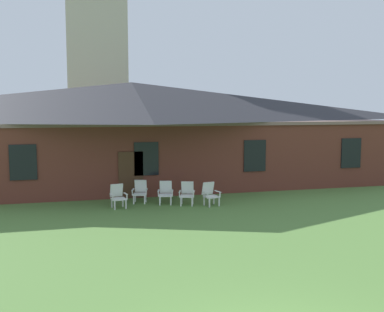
{
  "coord_description": "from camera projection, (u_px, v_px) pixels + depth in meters",
  "views": [
    {
      "loc": [
        -3.08,
        -6.16,
        4.04
      ],
      "look_at": [
        0.71,
        8.53,
        2.42
      ],
      "focal_mm": 42.6,
      "sensor_mm": 36.0,
      "label": 1
    }
  ],
  "objects": [
    {
      "name": "dome_tower",
      "position": [
        96.0,
        43.0,
        38.26
      ],
      "size": [
        5.18,
        5.18,
        20.58
      ],
      "color": "#BCB29E",
      "rests_on": "ground"
    },
    {
      "name": "lawn_chair_near_door",
      "position": [
        140.0,
        191.0,
        19.4
      ],
      "size": [
        0.74,
        0.79,
        0.96
      ],
      "color": "white",
      "rests_on": "ground"
    },
    {
      "name": "lawn_chair_by_porch",
      "position": [
        118.0,
        196.0,
        18.38
      ],
      "size": [
        0.71,
        0.75,
        0.96
      ],
      "color": "silver",
      "rests_on": "ground"
    },
    {
      "name": "lawn_chair_right_end",
      "position": [
        210.0,
        193.0,
        18.85
      ],
      "size": [
        0.73,
        0.77,
        0.96
      ],
      "color": "silver",
      "rests_on": "ground"
    },
    {
      "name": "lawn_chair_middle",
      "position": [
        187.0,
        193.0,
        18.98
      ],
      "size": [
        0.76,
        0.81,
        0.96
      ],
      "color": "silver",
      "rests_on": "ground"
    },
    {
      "name": "lawn_chair_left_end",
      "position": [
        166.0,
        192.0,
        19.17
      ],
      "size": [
        0.73,
        0.78,
        0.96
      ],
      "color": "white",
      "rests_on": "ground"
    },
    {
      "name": "brick_building",
      "position": [
        132.0,
        131.0,
        25.08
      ],
      "size": [
        27.04,
        10.4,
        5.41
      ],
      "color": "brown",
      "rests_on": "ground"
    }
  ]
}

